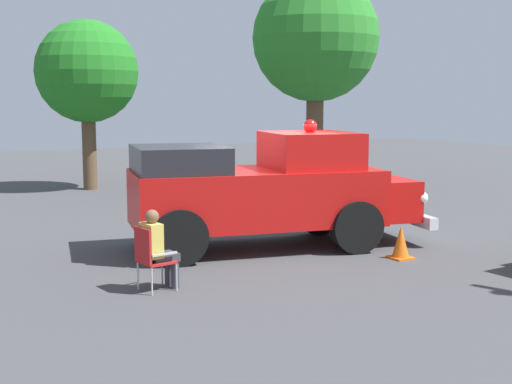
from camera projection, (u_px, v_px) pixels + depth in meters
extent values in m
plane|color=#424244|center=(266.00, 243.00, 14.29)|extent=(60.00, 60.00, 0.00)
cylinder|color=black|center=(318.00, 211.00, 15.17)|extent=(1.08, 0.54, 1.04)
cylinder|color=black|center=(357.00, 227.00, 13.28)|extent=(1.08, 0.54, 1.04)
cylinder|color=black|center=(162.00, 219.00, 14.16)|extent=(1.08, 0.54, 1.04)
cylinder|color=black|center=(179.00, 237.00, 12.27)|extent=(1.08, 0.54, 1.04)
cube|color=red|center=(256.00, 197.00, 13.65)|extent=(5.24, 3.11, 1.10)
cube|color=red|center=(384.00, 197.00, 14.49)|extent=(1.26, 1.91, 0.84)
cube|color=red|center=(310.00, 151.00, 13.86)|extent=(2.07, 2.22, 0.76)
cube|color=#232328|center=(179.00, 162.00, 13.10)|extent=(2.08, 2.28, 0.60)
cube|color=silver|center=(403.00, 197.00, 14.62)|extent=(0.43, 1.43, 0.64)
cube|color=silver|center=(406.00, 216.00, 14.71)|extent=(0.68, 2.23, 0.24)
sphere|color=white|center=(386.00, 189.00, 15.35)|extent=(0.31, 0.31, 0.26)
sphere|color=white|center=(422.00, 198.00, 13.87)|extent=(0.31, 0.31, 0.26)
sphere|color=red|center=(310.00, 126.00, 13.80)|extent=(0.33, 0.33, 0.28)
cylinder|color=#B7BABF|center=(162.00, 271.00, 11.02)|extent=(0.03, 0.03, 0.44)
cylinder|color=#B7BABF|center=(176.00, 277.00, 10.68)|extent=(0.03, 0.03, 0.44)
cylinder|color=#B7BABF|center=(138.00, 276.00, 10.75)|extent=(0.03, 0.03, 0.44)
cylinder|color=#B7BABF|center=(152.00, 281.00, 10.41)|extent=(0.03, 0.03, 0.44)
cube|color=#B21E1E|center=(157.00, 262.00, 10.68)|extent=(0.55, 0.55, 0.04)
cube|color=#B21E1E|center=(143.00, 246.00, 10.50)|extent=(0.11, 0.48, 0.56)
cube|color=#B7BABF|center=(149.00, 249.00, 10.85)|extent=(0.44, 0.10, 0.03)
cube|color=#B7BABF|center=(165.00, 254.00, 10.47)|extent=(0.44, 0.10, 0.03)
cylinder|color=#383842|center=(169.00, 272.00, 10.96)|extent=(0.15, 0.15, 0.45)
cylinder|color=#383842|center=(175.00, 275.00, 10.80)|extent=(0.15, 0.15, 0.45)
cube|color=#383842|center=(160.00, 256.00, 10.82)|extent=(0.46, 0.22, 0.13)
cube|color=#383842|center=(166.00, 258.00, 10.66)|extent=(0.46, 0.22, 0.13)
cube|color=gold|center=(151.00, 240.00, 10.58)|extent=(0.28, 0.43, 0.54)
sphere|color=brown|center=(152.00, 217.00, 10.54)|extent=(0.25, 0.25, 0.22)
cylinder|color=brown|center=(89.00, 149.00, 22.81)|extent=(0.47, 0.47, 2.75)
sphere|color=#20741F|center=(87.00, 71.00, 22.47)|extent=(3.38, 3.38, 3.38)
cylinder|color=brown|center=(315.00, 134.00, 24.12)|extent=(0.61, 0.61, 3.59)
sphere|color=#287D27|center=(316.00, 38.00, 23.68)|extent=(4.42, 4.42, 4.42)
cube|color=orange|center=(400.00, 257.00, 12.88)|extent=(0.40, 0.40, 0.04)
cone|color=orange|center=(401.00, 241.00, 12.84)|extent=(0.32, 0.32, 0.60)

